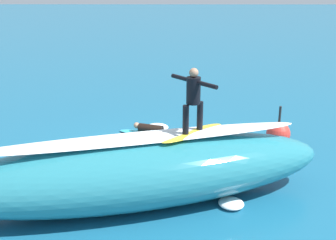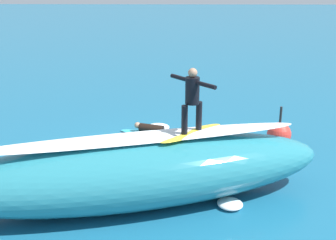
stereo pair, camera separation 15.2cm
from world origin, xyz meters
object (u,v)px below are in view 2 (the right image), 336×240
object	(u,v)px
surfboard_riding	(192,133)
surfer_riding	(192,95)
surfer_paddling	(155,129)
buoy_marker	(279,134)
surfboard_paddling	(152,134)

from	to	relation	value
surfboard_riding	surfer_riding	distance (m)	0.97
surfer_riding	surfer_paddling	bearing A→B (deg)	-116.55
surfboard_riding	buoy_marker	xyz separation A→B (m)	(-3.05, -3.51, -1.36)
surfboard_paddling	surfer_paddling	size ratio (longest dim) A/B	1.36
surfer_paddling	buoy_marker	distance (m)	4.25
surfboard_riding	buoy_marker	size ratio (longest dim) A/B	1.48
surfer_paddling	buoy_marker	size ratio (longest dim) A/B	1.31
surfboard_paddling	surfer_paddling	distance (m)	0.23
surfboard_paddling	surfer_paddling	xyz separation A→B (m)	(-0.13, 0.04, 0.19)
surfer_riding	surfboard_paddling	distance (m)	5.27
surfboard_riding	surfboard_paddling	distance (m)	4.85
surfboard_riding	surfer_paddling	bearing A→B (deg)	-116.55
surfboard_riding	surfer_riding	xyz separation A→B (m)	(0.00, 0.00, 0.97)
surfer_riding	surfboard_paddling	xyz separation A→B (m)	(1.26, -4.36, -2.69)
surfer_riding	surfer_paddling	world-z (taller)	surfer_riding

